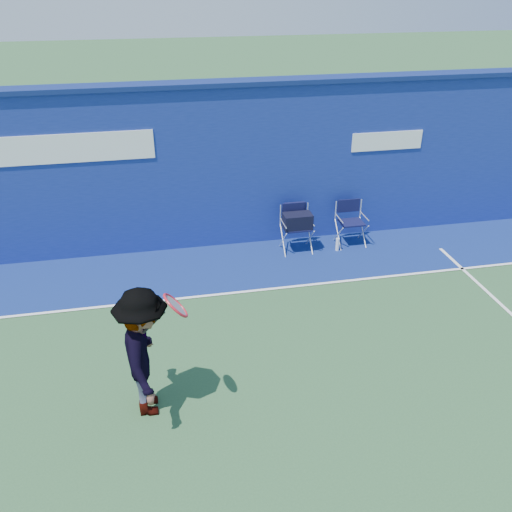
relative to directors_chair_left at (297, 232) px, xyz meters
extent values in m
plane|color=#2B522E|center=(-1.75, -4.51, -0.38)|extent=(80.00, 80.00, 0.00)
cube|color=navy|center=(-1.75, 0.69, 1.12)|extent=(24.00, 0.40, 3.00)
cube|color=navy|center=(-1.75, 0.69, 2.66)|extent=(24.00, 0.50, 0.08)
cube|color=white|center=(-4.75, 0.48, 1.72)|extent=(4.50, 0.02, 0.50)
cube|color=white|center=(1.85, 0.48, 1.52)|extent=(1.40, 0.02, 0.35)
cube|color=navy|center=(-1.75, -0.41, -0.38)|extent=(24.00, 1.80, 0.01)
cube|color=white|center=(-1.75, -1.31, -0.37)|extent=(24.00, 0.06, 0.01)
cube|color=#0E1036|center=(0.00, -0.01, 0.10)|extent=(0.47, 0.39, 0.03)
cube|color=silver|center=(0.00, 0.22, 0.29)|extent=(0.53, 0.02, 0.39)
cube|color=#0E1036|center=(0.00, 0.22, 0.37)|extent=(0.47, 0.03, 0.27)
cube|color=black|center=(0.00, -0.04, 0.25)|extent=(0.53, 0.31, 0.29)
cube|color=#0E1036|center=(0.00, 0.22, 0.41)|extent=(0.39, 0.06, 0.21)
cube|color=#0E1036|center=(1.10, 0.04, 0.08)|extent=(0.45, 0.38, 0.03)
cube|color=silver|center=(1.10, 0.27, 0.27)|extent=(0.51, 0.02, 0.37)
cube|color=#0E1036|center=(1.10, 0.27, 0.34)|extent=(0.45, 0.02, 0.26)
cylinder|color=white|center=(0.77, -0.17, -0.25)|extent=(0.07, 0.07, 0.26)
imported|color=#EA4738|center=(-2.85, -3.72, 0.46)|extent=(0.63, 1.09, 1.69)
torus|color=red|center=(-2.45, -3.84, 1.15)|extent=(0.32, 0.41, 0.30)
cylinder|color=gray|center=(-2.45, -3.84, 1.15)|extent=(0.26, 0.34, 0.24)
cylinder|color=black|center=(-2.71, -3.79, 0.93)|extent=(0.28, 0.09, 0.25)
camera|label=1|loc=(-2.56, -8.90, 4.45)|focal=38.00mm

